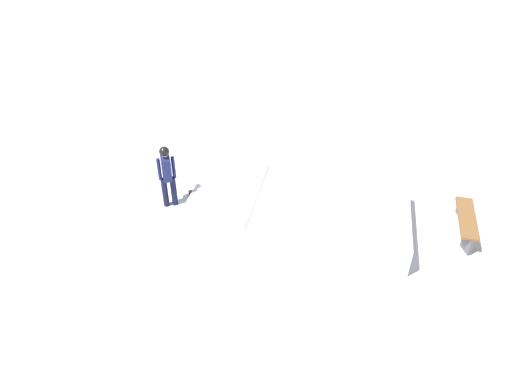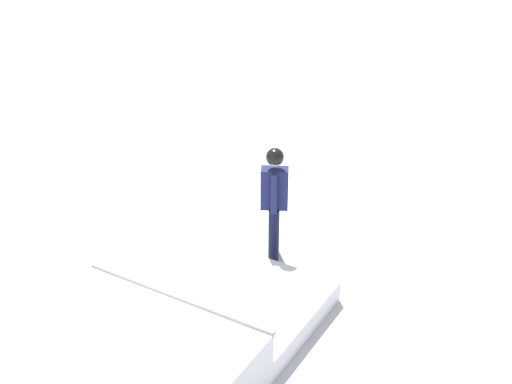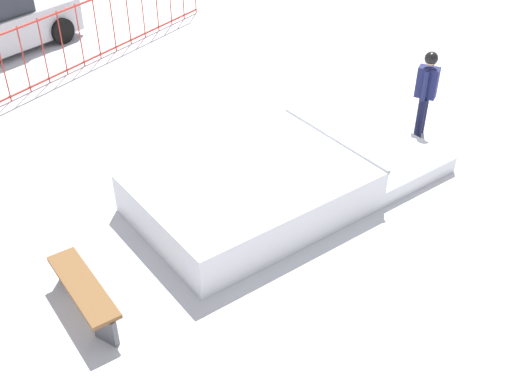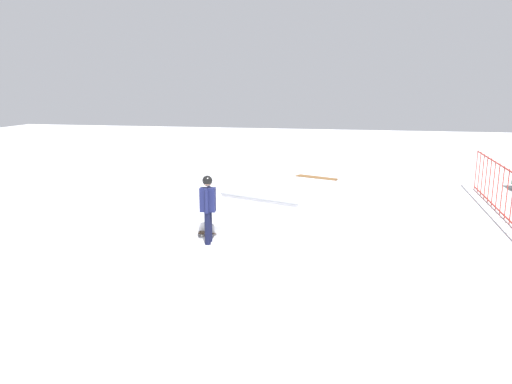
# 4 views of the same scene
# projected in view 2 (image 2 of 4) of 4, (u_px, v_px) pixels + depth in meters

# --- Properties ---
(ground_plane) EXTENTS (60.00, 60.00, 0.00)m
(ground_plane) POSITION_uv_depth(u_px,v_px,m) (128.00, 360.00, 8.12)
(ground_plane) COLOR silver
(skater) EXTENTS (0.44, 0.40, 1.73)m
(skater) POSITION_uv_depth(u_px,v_px,m) (274.00, 195.00, 9.64)
(skater) COLOR black
(skater) RESTS_ON ground
(skateboard) EXTENTS (0.32, 0.82, 0.09)m
(skateboard) POSITION_uv_depth(u_px,v_px,m) (271.00, 275.00, 9.55)
(skateboard) COLOR #3F2D1E
(skateboard) RESTS_ON ground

